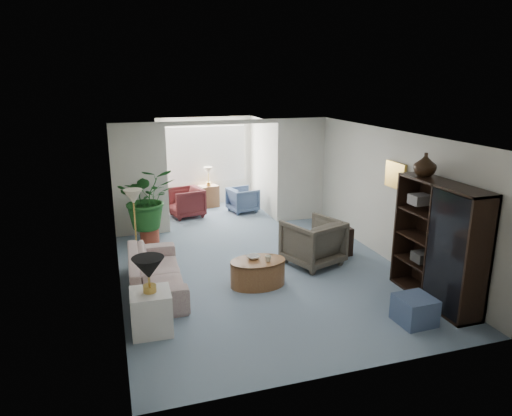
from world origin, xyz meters
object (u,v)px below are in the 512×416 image
object	(u,v)px
framed_picture	(396,175)
end_table	(151,312)
sunroom_chair_blue	(243,200)
sunroom_table	(209,196)
table_lamp	(148,268)
side_table_dark	(339,241)
cabinet_urn	(425,165)
floor_lamp	(133,197)
coffee_bowl	(253,257)
sunroom_chair_maroon	(186,202)
ottoman	(415,310)
coffee_cup	(268,259)
wingback_chair	(313,242)
entertainment_cabinet	(438,243)
coffee_table	(258,273)
sofa	(156,272)
plant_pot	(150,235)

from	to	relation	value
framed_picture	end_table	bearing A→B (deg)	-165.10
end_table	sunroom_chair_blue	world-z (taller)	sunroom_chair_blue
sunroom_table	table_lamp	bearing A→B (deg)	-108.99
side_table_dark	cabinet_urn	xyz separation A→B (m)	(0.51, -1.76, 1.82)
floor_lamp	coffee_bowl	size ratio (longest dim) A/B	1.62
cabinet_urn	sunroom_chair_blue	world-z (taller)	cabinet_urn
sunroom_chair_maroon	ottoman	bearing A→B (deg)	8.28
coffee_cup	sunroom_chair_blue	size ratio (longest dim) A/B	0.15
wingback_chair	side_table_dark	world-z (taller)	wingback_chair
floor_lamp	sunroom_chair_blue	world-z (taller)	floor_lamp
wingback_chair	ottoman	size ratio (longest dim) A/B	1.91
sunroom_chair_maroon	sunroom_table	bearing A→B (deg)	123.81
entertainment_cabinet	floor_lamp	bearing A→B (deg)	143.55
framed_picture	table_lamp	distance (m)	4.81
framed_picture	coffee_table	world-z (taller)	framed_picture
ottoman	floor_lamp	bearing A→B (deg)	134.11
coffee_bowl	entertainment_cabinet	distance (m)	2.97
sofa	plant_pot	bearing A→B (deg)	-0.92
sofa	coffee_table	distance (m)	1.71
table_lamp	coffee_cup	distance (m)	2.26
side_table_dark	cabinet_urn	distance (m)	2.58
coffee_bowl	ottoman	distance (m)	2.71
coffee_table	sunroom_table	world-z (taller)	sunroom_table
sunroom_chair_blue	sofa	bearing A→B (deg)	135.62
sofa	end_table	bearing A→B (deg)	173.46
end_table	ottoman	world-z (taller)	end_table
ottoman	side_table_dark	bearing A→B (deg)	85.62
sunroom_table	sunroom_chair_maroon	bearing A→B (deg)	-135.00
entertainment_cabinet	coffee_table	bearing A→B (deg)	151.16
table_lamp	ottoman	xyz separation A→B (m)	(3.63, -0.89, -0.75)
sofa	plant_pot	distance (m)	2.41
floor_lamp	table_lamp	bearing A→B (deg)	-89.88
framed_picture	sofa	size ratio (longest dim) A/B	0.23
sofa	ottoman	distance (m)	4.10
sofa	plant_pot	world-z (taller)	sofa
sofa	cabinet_urn	xyz separation A→B (m)	(4.16, -1.22, 1.78)
coffee_table	plant_pot	distance (m)	3.16
entertainment_cabinet	plant_pot	xyz separation A→B (m)	(-4.04, 4.12, -0.80)
end_table	floor_lamp	world-z (taller)	floor_lamp
sunroom_chair_blue	coffee_cup	bearing A→B (deg)	158.03
coffee_table	plant_pot	world-z (taller)	coffee_table
plant_pot	sunroom_chair_maroon	size ratio (longest dim) A/B	0.49
wingback_chair	plant_pot	world-z (taller)	wingback_chair
coffee_bowl	sunroom_table	bearing A→B (deg)	86.46
coffee_cup	ottoman	size ratio (longest dim) A/B	0.21
coffee_bowl	plant_pot	world-z (taller)	coffee_bowl
end_table	sunroom_chair_blue	bearing A→B (deg)	62.12
sunroom_table	floor_lamp	bearing A→B (deg)	-122.61
coffee_cup	plant_pot	xyz separation A→B (m)	(-1.70, 2.85, -0.34)
end_table	table_lamp	world-z (taller)	table_lamp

